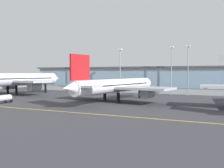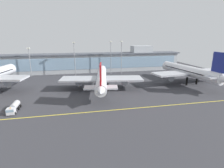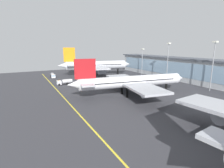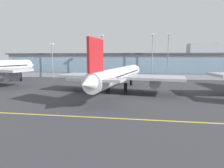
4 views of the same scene
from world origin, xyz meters
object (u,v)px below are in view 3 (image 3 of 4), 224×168
Objects in this scene: baggage_tug_near at (53,75)px; apron_light_mast_centre at (213,59)px; airliner_near_left at (96,65)px; airliner_near_right at (131,82)px; apron_light_mast_east at (168,57)px; apron_light_mast_west at (142,57)px; fuel_tanker_truck at (64,82)px.

baggage_tug_near is 96.87m from apron_light_mast_centre.
apron_light_mast_centre reaches higher than airliner_near_left.
apron_light_mast_east is at bearing 30.13° from airliner_near_right.
airliner_near_left is 56.74m from airliner_near_right.
airliner_near_left reaches higher than apron_light_mast_west.
fuel_tanker_truck is at bearing -133.10° from airliner_near_left.
apron_light_mast_west is 0.83× the size of apron_light_mast_centre.
baggage_tug_near is 0.47× the size of apron_light_mast_west.
apron_light_mast_centre is at bearing -54.85° from airliner_near_left.
fuel_tanker_truck is 62.30m from apron_light_mast_west.
airliner_near_right is at bearing 25.04° from baggage_tug_near.
airliner_near_right is at bearing -85.95° from airliner_near_left.
airliner_near_right is 2.82× the size of apron_light_mast_west.
apron_light_mast_west is at bearing 77.99° from baggage_tug_near.
apron_light_mast_west is (18.68, 62.52, 11.73)m from baggage_tug_near.
fuel_tanker_truck is (20.33, -28.53, -5.99)m from airliner_near_left.
apron_light_mast_centre is (68.79, 30.21, 8.00)m from airliner_near_left.
fuel_tanker_truck is at bearing -129.52° from apron_light_mast_centre.
baggage_tug_near is 76.84m from apron_light_mast_east.
apron_light_mast_east is at bearing -45.77° from airliner_near_left.
airliner_near_left is 35.27m from apron_light_mast_west.
apron_light_mast_east is at bearing 157.26° from fuel_tanker_truck.
fuel_tanker_truck is 25.94m from baggage_tug_near.
airliner_near_left is 35.54m from fuel_tanker_truck.
apron_light_mast_east is (42.95, 27.67, 7.83)m from airliner_near_left.
apron_light_mast_west is 30.24m from apron_light_mast_east.
airliner_near_left is 31.38m from baggage_tug_near.
apron_light_mast_west reaches higher than fuel_tanker_truck.
fuel_tanker_truck is 0.46× the size of apron_light_mast_west.
apron_light_mast_centre is (12.54, 37.51, 9.48)m from airliner_near_right.
baggage_tug_near is 66.30m from apron_light_mast_west.
airliner_near_right is at bearing -69.17° from apron_light_mast_east.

